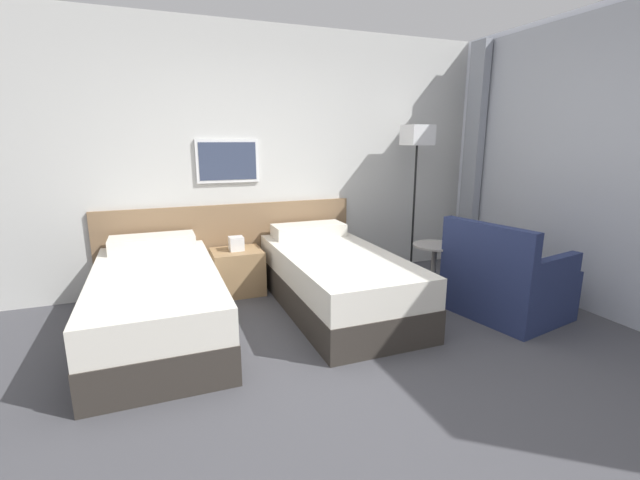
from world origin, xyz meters
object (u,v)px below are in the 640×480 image
(floor_lamp, at_px, (417,146))
(armchair, at_px, (505,284))
(bed_near_door, at_px, (157,301))
(nightstand, at_px, (238,271))
(side_table, at_px, (434,261))
(bed_near_window, at_px, (336,279))

(floor_lamp, relative_size, armchair, 1.67)
(bed_near_door, xyz_separation_m, nightstand, (0.79, 0.72, -0.04))
(floor_lamp, bearing_deg, side_table, -109.31)
(bed_near_window, bearing_deg, armchair, -27.67)
(floor_lamp, bearing_deg, bed_near_door, -166.88)
(floor_lamp, bearing_deg, nightstand, 178.23)
(bed_near_door, bearing_deg, armchair, -13.65)
(bed_near_window, relative_size, armchair, 1.95)
(bed_near_window, distance_m, nightstand, 1.07)
(floor_lamp, xyz_separation_m, side_table, (-0.29, -0.82, -1.09))
(floor_lamp, distance_m, armchair, 1.82)
(floor_lamp, bearing_deg, bed_near_window, -152.43)
(bed_near_door, height_order, nightstand, bed_near_door)
(bed_near_door, distance_m, armchair, 3.01)
(side_table, bearing_deg, bed_near_window, 170.82)
(bed_near_door, distance_m, nightstand, 1.07)
(bed_near_window, height_order, nightstand, bed_near_window)
(bed_near_window, xyz_separation_m, nightstand, (-0.79, 0.72, -0.04))
(nightstand, bearing_deg, side_table, -26.57)
(side_table, relative_size, armchair, 0.55)
(nightstand, relative_size, side_table, 1.06)
(bed_near_window, relative_size, nightstand, 3.36)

